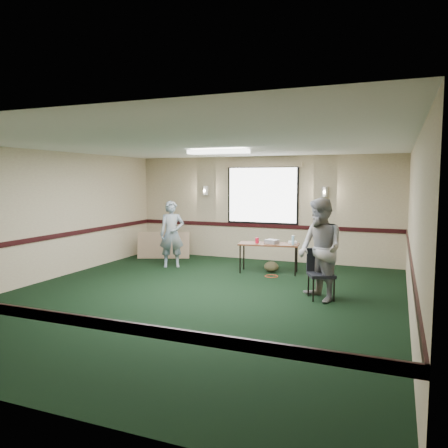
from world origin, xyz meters
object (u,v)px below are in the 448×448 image
at_px(folding_table, 269,246).
at_px(conference_chair, 320,269).
at_px(person_left, 172,234).
at_px(projector, 272,242).
at_px(person_right, 320,250).

distance_m(folding_table, conference_chair, 2.21).
relative_size(conference_chair, person_left, 0.55).
bearing_deg(person_left, projector, -25.09).
height_order(conference_chair, person_left, person_left).
xyz_separation_m(folding_table, person_right, (1.45, -1.87, 0.28)).
distance_m(folding_table, person_right, 2.38).
bearing_deg(conference_chair, person_right, -106.48).
xyz_separation_m(folding_table, projector, (0.07, -0.00, 0.09)).
bearing_deg(person_left, conference_chair, -51.30).
bearing_deg(conference_chair, projector, 104.72).
bearing_deg(folding_table, projector, -9.75).
bearing_deg(folding_table, conference_chair, -57.58).
height_order(folding_table, projector, projector).
distance_m(projector, person_right, 2.33).
xyz_separation_m(projector, person_right, (1.38, -1.86, 0.18)).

